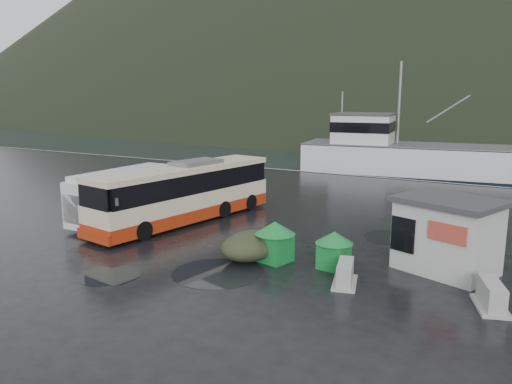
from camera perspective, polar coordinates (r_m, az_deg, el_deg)
The scene contains 13 objects.
ground at distance 22.25m, azimuth -3.71°, elevation -5.47°, with size 160.00×160.00×0.00m, color black.
harbor_water at distance 128.59m, azimuth 24.06°, elevation 7.34°, with size 300.00×180.00×0.02m, color black.
quay_edge at distance 40.14m, azimuth 11.91°, elevation 1.79°, with size 160.00×0.60×1.50m, color #999993.
coach_bus at distance 25.66m, azimuth -8.07°, elevation -3.31°, with size 2.75×10.79×3.04m, color beige, non-canonical shape.
white_van at distance 26.23m, azimuth -14.44°, elevation -3.24°, with size 2.17×6.31×2.64m, color silver, non-canonical shape.
waste_bin_left at distance 19.50m, azimuth 2.16°, elevation -7.88°, with size 1.13×1.13×1.57m, color #157930, non-canonical shape.
waste_bin_right at distance 18.94m, azimuth 8.83°, elevation -8.60°, with size 1.01×1.01×1.41m, color #157930, non-canonical shape.
dome_tent at distance 19.72m, azimuth -0.52°, elevation -7.65°, with size 1.99×2.79×1.10m, color #2E341F, non-canonical shape.
ticket_kiosk at distance 19.69m, azimuth 20.73°, elevation -8.44°, with size 3.47×2.63×2.72m, color #B7B7B3, non-canonical shape.
jersey_barrier_a at distance 17.50m, azimuth 10.09°, elevation -10.33°, with size 0.78×1.56×0.78m, color #999993, non-canonical shape.
jersey_barrier_b at distance 17.01m, azimuth 25.18°, elevation -11.90°, with size 0.83×1.66×0.83m, color #999993, non-canonical shape.
fishing_trawler at distance 46.62m, azimuth 19.42°, elevation 2.67°, with size 26.44×5.79×10.58m, color silver, non-canonical shape.
puddles at distance 19.50m, azimuth 0.17°, elevation -7.86°, with size 10.03×12.15×0.01m.
Camera 1 is at (11.59, -17.91, 6.35)m, focal length 35.00 mm.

